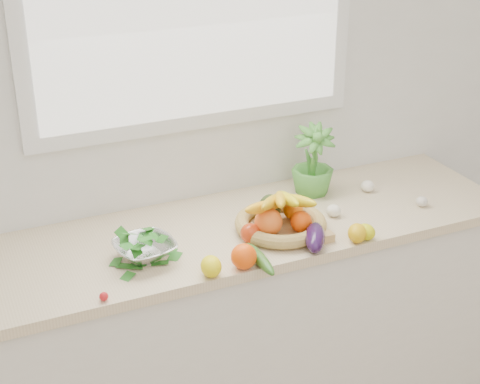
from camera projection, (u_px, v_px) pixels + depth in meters
name	position (u px, v px, depth m)	size (l,w,h in m)	color
back_wall	(193.00, 90.00, 2.78)	(4.50, 0.02, 2.70)	white
counter_cabinet	(227.00, 333.00, 2.92)	(2.20, 0.58, 0.86)	silver
countertop	(226.00, 233.00, 2.73)	(2.24, 0.62, 0.04)	beige
orange_loose	(244.00, 256.00, 2.45)	(0.09, 0.09, 0.09)	#FF4F08
lemon_a	(211.00, 266.00, 2.41)	(0.07, 0.09, 0.07)	yellow
lemon_b	(357.00, 233.00, 2.62)	(0.07, 0.08, 0.07)	#DFA70C
lemon_c	(366.00, 232.00, 2.64)	(0.06, 0.07, 0.06)	#CECE0B
apple	(250.00, 233.00, 2.61)	(0.07, 0.07, 0.07)	#B8310E
ginger	(320.00, 238.00, 2.62)	(0.10, 0.04, 0.03)	tan
garlic_a	(334.00, 211.00, 2.80)	(0.06, 0.06, 0.05)	white
garlic_b	(368.00, 186.00, 3.01)	(0.06, 0.06, 0.05)	white
garlic_c	(422.00, 202.00, 2.88)	(0.05, 0.05, 0.04)	beige
eggplant	(315.00, 237.00, 2.59)	(0.07, 0.19, 0.08)	#28103A
cucumber	(260.00, 259.00, 2.49)	(0.04, 0.23, 0.04)	#235418
radish	(104.00, 296.00, 2.29)	(0.03, 0.03, 0.03)	red
potted_herb	(313.00, 162.00, 2.95)	(0.17, 0.17, 0.31)	#4D9C38
fruit_basket	(280.00, 218.00, 2.69)	(0.45, 0.45, 0.18)	#B0834E
colander_with_spinach	(144.00, 245.00, 2.50)	(0.23, 0.23, 0.11)	silver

